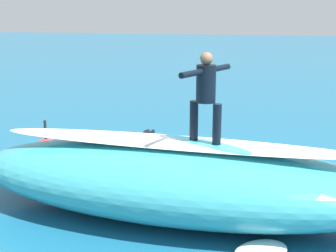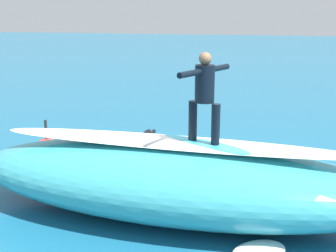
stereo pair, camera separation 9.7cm
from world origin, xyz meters
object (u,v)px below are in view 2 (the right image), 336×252
Objects in this scene: surfer_paddling at (146,137)px; buoy_marker at (47,151)px; surfer_riding at (205,91)px; surfboard_riding at (204,144)px; surfboard_paddling at (146,143)px.

buoy_marker is at bearing -45.94° from surfer_paddling.
surfboard_riding is at bearing -65.77° from surfer_riding.
buoy_marker reaches higher than surfboard_paddling.
surfboard_paddling is 1.26× the size of surfer_paddling.
buoy_marker is (4.27, -2.24, -1.10)m from surfboard_riding.
buoy_marker reaches higher than surfer_paddling.
surfer_riding is at bearing 152.30° from buoy_marker.
surfboard_paddling is at bearing -37.92° from surfer_riding.
surfboard_riding is 5.16m from surfboard_paddling.
surfboard_riding is at bearing 152.30° from buoy_marker.
surfboard_riding reaches higher than buoy_marker.
surfer_paddling is (0.01, -0.12, 0.16)m from surfboard_paddling.
surfer_riding reaches higher than surfer_paddling.
surfer_paddling is 1.37× the size of buoy_marker.
surfboard_riding is 1.24× the size of surfer_riding.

